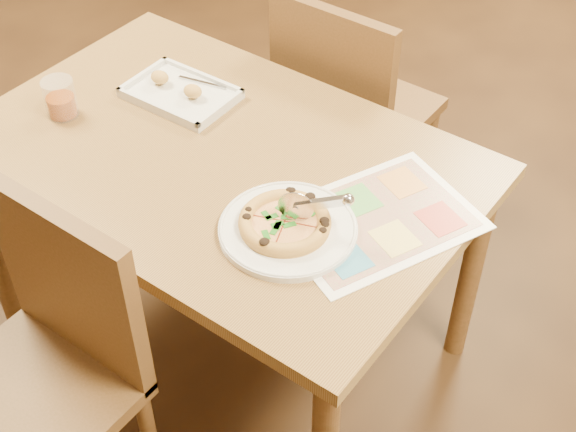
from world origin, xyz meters
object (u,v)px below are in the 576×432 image
Objects in this scene: chair_near at (48,344)px; appetizer_tray at (180,93)px; menu at (376,219)px; plate at (288,229)px; pizza at (285,223)px; pizza_cutter at (313,205)px; glass_tumbler at (61,100)px; dining_table at (220,179)px; chair_far at (346,95)px.

chair_near is 0.79m from appetizer_tray.
menu is (0.70, -0.10, -0.01)m from appetizer_tray.
pizza is (-0.01, -0.00, 0.02)m from plate.
pizza_cutter is at bearing -127.76° from menu.
pizza_cutter is at bearing 32.68° from pizza.
menu is (0.15, 0.16, -0.03)m from pizza.
glass_tumbler reaches higher than menu.
dining_table is 0.35m from pizza.
pizza_cutter is 0.50× the size of appetizer_tray.
chair_far reaches higher than appetizer_tray.
dining_table is 0.35m from plate.
chair_near is at bearing -122.79° from pizza.
dining_table is at bearing -27.90° from appetizer_tray.
chair_far is 2.22× the size of pizza.
appetizer_tray is at bearing 155.45° from plate.
pizza reaches higher than dining_table.
pizza_cutter is at bearing -20.38° from appetizer_tray.
chair_far is at bearing 62.49° from appetizer_tray.
chair_near reaches higher than dining_table.
dining_table is at bearing 157.29° from pizza.
chair_near is 1.00× the size of chair_far.
appetizer_tray is (-0.25, -0.47, 0.17)m from chair_far.
menu is at bearing 9.21° from glass_tumbler.
chair_near is at bearing 90.00° from chair_far.
chair_far reaches higher than plate.
menu is (0.45, 0.03, 0.09)m from dining_table.
glass_tumbler is at bearing -165.20° from dining_table.
glass_tumbler is at bearing 58.30° from chair_far.
chair_near is (0.00, -0.60, -0.07)m from dining_table.
pizza is 0.47× the size of menu.
appetizer_tray is (-0.60, 0.22, -0.07)m from pizza_cutter.
chair_near is 0.69m from glass_tumbler.
chair_near and chair_far have the same top height.
chair_far is 0.56m from appetizer_tray.
chair_near is 1.48× the size of plate.
appetizer_tray is 2.81× the size of glass_tumbler.
chair_far is at bearing 113.25° from plate.
dining_table is 0.29m from appetizer_tray.
pizza_cutter is 0.18m from menu.
dining_table is at bearing 90.00° from chair_far.
chair_near is at bearing -149.98° from pizza_cutter.
glass_tumbler reaches higher than appetizer_tray.
pizza is at bearing 57.21° from chair_near.
chair_near reaches higher than menu.
pizza is (0.31, -0.73, 0.18)m from chair_far.
glass_tumbler reaches higher than plate.
dining_table is 6.15× the size of pizza.
chair_far is 0.81m from plate.
chair_near is at bearing -125.69° from menu.
plate is 0.02m from pizza.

